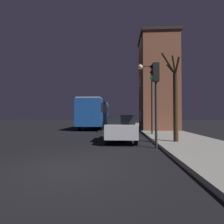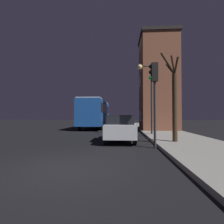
# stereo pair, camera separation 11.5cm
# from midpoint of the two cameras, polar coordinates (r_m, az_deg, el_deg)

# --- Properties ---
(ground_plane) EXTENTS (120.00, 120.00, 0.00)m
(ground_plane) POSITION_cam_midpoint_polar(r_m,az_deg,el_deg) (5.60, -14.16, -17.28)
(ground_plane) COLOR black
(brick_building) EXTENTS (3.78, 4.20, 9.79)m
(brick_building) POSITION_cam_midpoint_polar(r_m,az_deg,el_deg) (19.13, 14.90, 9.39)
(brick_building) COLOR brown
(brick_building) RESTS_ON sidewalk
(streetlamp) EXTENTS (1.16, 0.39, 5.43)m
(streetlamp) POSITION_cam_midpoint_polar(r_m,az_deg,el_deg) (14.06, 11.69, 8.12)
(streetlamp) COLOR #28282B
(streetlamp) RESTS_ON sidewalk
(traffic_light) EXTENTS (0.43, 0.24, 4.11)m
(traffic_light) POSITION_cam_midpoint_polar(r_m,az_deg,el_deg) (8.74, 13.93, 8.03)
(traffic_light) COLOR #28282B
(traffic_light) RESTS_ON ground
(bare_tree) EXTENTS (0.82, 2.44, 5.04)m
(bare_tree) POSITION_cam_midpoint_polar(r_m,az_deg,el_deg) (10.21, 19.80, 4.71)
(bare_tree) COLOR #382819
(bare_tree) RESTS_ON sidewalk
(bus) EXTENTS (2.61, 10.61, 3.46)m
(bus) POSITION_cam_midpoint_polar(r_m,az_deg,el_deg) (22.49, -5.27, 0.06)
(bus) COLOR #194793
(bus) RESTS_ON ground
(car_near_lane) EXTENTS (1.73, 3.91, 1.59)m
(car_near_lane) POSITION_cam_midpoint_polar(r_m,az_deg,el_deg) (10.65, 3.10, -5.15)
(car_near_lane) COLOR #B7BABF
(car_near_lane) RESTS_ON ground
(car_mid_lane) EXTENTS (1.85, 3.99, 1.45)m
(car_mid_lane) POSITION_cam_midpoint_polar(r_m,az_deg,el_deg) (20.28, 3.64, -3.47)
(car_mid_lane) COLOR black
(car_mid_lane) RESTS_ON ground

